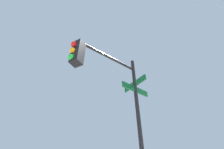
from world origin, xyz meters
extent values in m
cylinder|color=black|center=(-6.93, -7.26, 2.62)|extent=(0.12, 0.12, 5.24)
cylinder|color=black|center=(-6.46, -6.30, 4.84)|extent=(1.02, 1.96, 0.09)
cube|color=black|center=(-5.99, -5.34, 4.39)|extent=(0.28, 0.28, 0.80)
sphere|color=red|center=(-5.93, -5.21, 4.64)|extent=(0.18, 0.18, 0.18)
sphere|color=orange|center=(-5.93, -5.21, 4.39)|extent=(0.18, 0.18, 0.18)
sphere|color=green|center=(-5.93, -5.21, 4.14)|extent=(0.18, 0.18, 0.18)
cube|color=#0F5128|center=(-6.93, -7.26, 4.00)|extent=(0.52, 1.01, 0.20)
cube|color=#0F5128|center=(-6.93, -7.26, 4.22)|extent=(0.92, 0.47, 0.20)
camera|label=1|loc=(-8.25, -3.08, 1.26)|focal=24.95mm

